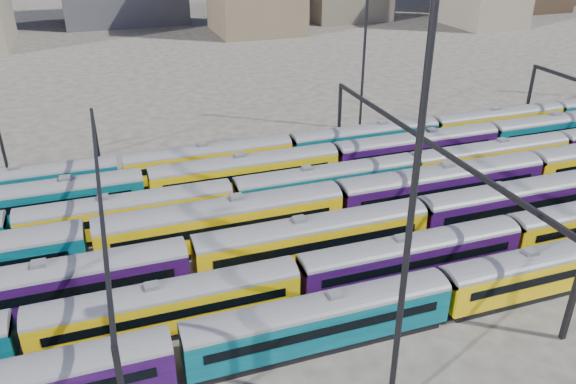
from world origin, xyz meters
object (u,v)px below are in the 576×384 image
object	(u,v)px
rake_1	(298,276)
mast_2	(411,213)
rake_0	(551,264)
rake_2	(190,257)

from	to	relation	value
rake_1	mast_2	world-z (taller)	mast_2
rake_0	rake_1	bearing A→B (deg)	165.56
rake_0	mast_2	size ratio (longest dim) A/B	3.81
rake_2	mast_2	bearing A→B (deg)	-62.27
rake_0	rake_2	xyz separation A→B (m)	(-26.76, 10.00, 0.19)
rake_2	mast_2	distance (m)	22.26
rake_0	mast_2	bearing A→B (deg)	-158.56
rake_2	mast_2	world-z (taller)	mast_2
rake_0	rake_1	distance (m)	20.06
rake_1	mast_2	distance (m)	16.66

